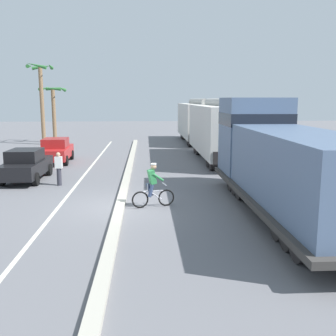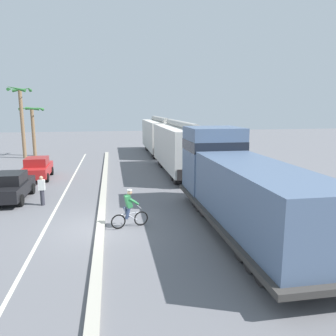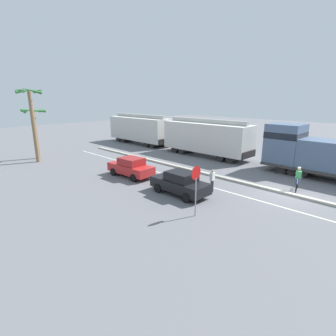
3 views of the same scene
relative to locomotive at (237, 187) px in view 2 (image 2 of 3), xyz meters
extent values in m
plane|color=slate|center=(-5.98, 0.75, -1.80)|extent=(120.00, 120.00, 0.00)
cube|color=#B2AD9E|center=(-5.98, 6.75, -1.72)|extent=(0.36, 36.00, 0.16)
cube|color=silver|center=(-8.38, 6.75, -1.79)|extent=(0.14, 36.00, 0.01)
cube|color=slate|center=(0.00, -1.44, 0.10)|extent=(2.70, 9.86, 2.40)
cube|color=slate|center=(0.00, 3.56, 0.65)|extent=(2.80, 2.80, 3.50)
cube|color=black|center=(0.00, 3.56, 1.44)|extent=(2.83, 2.83, 0.56)
cube|color=#383533|center=(0.00, -0.84, -1.10)|extent=(3.10, 11.60, 0.20)
cylinder|color=#4C4947|center=(0.00, -0.84, -1.25)|extent=(1.10, 3.00, 1.10)
cylinder|color=black|center=(0.00, 3.15, -1.30)|extent=(2.40, 1.00, 1.00)
cylinder|color=black|center=(0.00, 2.35, -1.30)|extent=(2.40, 1.00, 1.00)
cylinder|color=black|center=(0.00, 1.55, -1.30)|extent=(2.40, 1.00, 1.00)
cylinder|color=black|center=(0.00, -3.23, -1.30)|extent=(2.40, 1.00, 1.00)
cylinder|color=black|center=(0.00, -4.03, -1.30)|extent=(2.40, 1.00, 1.00)
cylinder|color=black|center=(0.00, -4.83, -1.30)|extent=(2.40, 1.00, 1.00)
cube|color=silver|center=(0.00, 12.16, 0.35)|extent=(2.90, 10.40, 3.10)
cylinder|color=#B1AFA9|center=(0.00, 12.16, 2.08)|extent=(0.60, 9.88, 0.60)
cube|color=black|center=(0.00, 17.41, -0.85)|extent=(2.61, 0.10, 0.70)
cube|color=black|center=(0.00, 6.91, -0.85)|extent=(2.61, 0.10, 0.70)
cylinder|color=black|center=(0.00, 15.93, -1.35)|extent=(2.46, 0.90, 0.90)
cylinder|color=black|center=(0.00, 14.83, -1.35)|extent=(2.46, 0.90, 0.90)
cylinder|color=black|center=(0.00, 9.48, -1.35)|extent=(2.46, 0.90, 0.90)
cylinder|color=black|center=(0.00, 8.38, -1.35)|extent=(2.46, 0.90, 0.90)
cube|color=beige|center=(0.00, 23.76, 0.35)|extent=(2.90, 10.40, 3.10)
cylinder|color=#ACAAA3|center=(0.00, 23.76, 2.08)|extent=(0.60, 9.88, 0.60)
cube|color=black|center=(0.00, 29.01, -0.85)|extent=(2.61, 0.10, 0.70)
cube|color=black|center=(0.00, 18.51, -0.85)|extent=(2.61, 0.10, 0.70)
cylinder|color=black|center=(0.00, 27.53, -1.35)|extent=(2.46, 0.90, 0.90)
cylinder|color=black|center=(0.00, 26.43, -1.35)|extent=(2.46, 0.90, 0.90)
cylinder|color=black|center=(0.00, 21.08, -1.35)|extent=(2.46, 0.90, 0.90)
cylinder|color=black|center=(0.00, 19.98, -1.35)|extent=(2.46, 0.90, 0.90)
cube|color=black|center=(-11.10, 6.10, -1.13)|extent=(1.73, 4.21, 0.70)
cube|color=black|center=(-11.10, 5.95, -0.48)|extent=(1.51, 1.91, 0.60)
cube|color=#1E232D|center=(-11.10, 6.95, -0.53)|extent=(1.43, 0.13, 0.51)
cylinder|color=black|center=(-11.90, 7.41, -1.48)|extent=(0.22, 0.64, 0.64)
cylinder|color=black|center=(-10.29, 7.40, -1.48)|extent=(0.22, 0.64, 0.64)
cylinder|color=black|center=(-10.30, 4.79, -1.48)|extent=(0.22, 0.64, 0.64)
cube|color=red|center=(-10.86, 11.83, -1.13)|extent=(1.89, 4.27, 0.70)
cube|color=maroon|center=(-10.86, 11.68, -0.48)|extent=(1.59, 1.97, 0.60)
cube|color=#1E232D|center=(-10.90, 12.68, -0.53)|extent=(1.43, 0.18, 0.51)
cylinder|color=black|center=(-11.73, 13.10, -1.48)|extent=(0.25, 0.65, 0.64)
cylinder|color=black|center=(-10.12, 13.17, -1.48)|extent=(0.25, 0.65, 0.64)
cylinder|color=black|center=(-11.61, 10.50, -1.48)|extent=(0.25, 0.65, 0.64)
cylinder|color=black|center=(-10.00, 10.57, -1.48)|extent=(0.25, 0.65, 0.64)
torus|color=black|center=(-4.19, 0.77, -1.47)|extent=(0.65, 0.22, 0.66)
torus|color=black|center=(-5.21, 0.51, -1.47)|extent=(0.65, 0.22, 0.66)
cylinder|color=silver|center=(-4.70, 0.64, -1.17)|extent=(0.78, 0.25, 0.05)
cylinder|color=silver|center=(-4.60, 0.67, -1.35)|extent=(0.48, 0.17, 0.36)
cylinder|color=silver|center=(-4.91, 0.59, -1.02)|extent=(0.04, 0.04, 0.30)
cylinder|color=silver|center=(-4.27, 0.75, -0.92)|extent=(0.15, 0.47, 0.04)
cylinder|color=#38476B|center=(-4.84, 0.71, -1.12)|extent=(0.33, 0.21, 0.52)
cylinder|color=#38476B|center=(-4.79, 0.52, -1.12)|extent=(0.29, 0.20, 0.52)
cube|color=#338C4C|center=(-4.75, 0.63, -0.60)|extent=(0.40, 0.41, 0.57)
sphere|color=tan|center=(-4.68, 0.65, -0.21)|extent=(0.22, 0.22, 0.22)
cylinder|color=white|center=(-4.68, 0.65, -0.11)|extent=(0.22, 0.22, 0.05)
cylinder|color=#338C4C|center=(-4.59, 0.84, -0.60)|extent=(0.47, 0.20, 0.36)
cylinder|color=#338C4C|center=(-4.51, 0.53, -0.60)|extent=(0.47, 0.20, 0.36)
cylinder|color=#846647|center=(-13.76, 24.38, 0.73)|extent=(0.36, 0.36, 5.05)
cone|color=#2D7033|center=(-12.86, 24.31, 3.31)|extent=(0.47, 1.85, 0.53)
cone|color=#2D7033|center=(-13.70, 25.28, 3.31)|extent=(1.82, 0.42, 0.35)
cone|color=#2D7033|center=(-14.65, 24.51, 3.31)|extent=(0.56, 1.85, 0.45)
cone|color=#2D7033|center=(-13.71, 23.49, 3.31)|extent=(1.83, 0.41, 0.43)
cylinder|color=#846647|center=(-14.41, 22.75, 1.71)|extent=(0.36, 0.36, 7.00)
cone|color=#2D7033|center=(-13.51, 22.83, 5.26)|extent=(0.48, 1.84, 0.49)
cone|color=#2D7033|center=(-14.45, 23.65, 5.26)|extent=(1.84, 0.41, 0.58)
cone|color=#2D7033|center=(-15.31, 22.69, 5.26)|extent=(0.44, 1.84, 0.48)
cone|color=#2D7033|center=(-14.50, 21.85, 5.26)|extent=(1.85, 0.51, 0.73)
cylinder|color=#33333D|center=(-9.18, 4.78, -1.37)|extent=(0.22, 0.22, 0.85)
cube|color=white|center=(-9.18, 4.78, -0.67)|extent=(0.34, 0.22, 0.56)
sphere|color=tan|center=(-9.18, 4.78, -0.28)|extent=(0.20, 0.20, 0.20)
camera|label=1|loc=(-4.97, -14.14, 2.34)|focal=42.00mm
camera|label=2|loc=(-5.38, -13.25, 3.45)|focal=35.00mm
camera|label=3|loc=(-23.68, -5.19, 4.63)|focal=28.00mm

